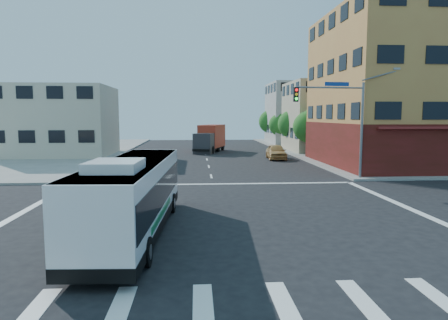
{
  "coord_description": "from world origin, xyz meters",
  "views": [
    {
      "loc": [
        -1.14,
        -17.28,
        4.62
      ],
      "look_at": [
        0.32,
        3.48,
        2.31
      ],
      "focal_mm": 32.0,
      "sensor_mm": 36.0,
      "label": 1
    }
  ],
  "objects": [
    {
      "name": "transit_bus",
      "position": [
        -3.58,
        -1.81,
        1.57
      ],
      "size": [
        2.9,
        10.93,
        3.2
      ],
      "rotation": [
        0.0,
        0.0,
        -0.05
      ],
      "color": "black",
      "rests_on": "ground"
    },
    {
      "name": "box_truck",
      "position": [
        0.63,
        33.96,
        1.68
      ],
      "size": [
        4.46,
        8.0,
        3.46
      ],
      "rotation": [
        0.0,
        0.0,
        -0.31
      ],
      "color": "#2B2B30",
      "rests_on": "ground"
    },
    {
      "name": "building_east_near",
      "position": [
        16.98,
        33.98,
        4.51
      ],
      "size": [
        12.06,
        10.06,
        9.0
      ],
      "color": "tan",
      "rests_on": "ground"
    },
    {
      "name": "corner_building_ne",
      "position": [
        19.99,
        18.48,
        5.89
      ],
      "size": [
        18.1,
        15.44,
        14.0
      ],
      "color": "#B88542",
      "rests_on": "ground"
    },
    {
      "name": "street_tree_a",
      "position": [
        11.9,
        27.92,
        3.59
      ],
      "size": [
        3.6,
        3.6,
        5.53
      ],
      "color": "#382714",
      "rests_on": "ground"
    },
    {
      "name": "street_tree_d",
      "position": [
        11.9,
        51.92,
        3.88
      ],
      "size": [
        4.0,
        4.0,
        6.03
      ],
      "color": "#382714",
      "rests_on": "ground"
    },
    {
      "name": "signal_mast_ne",
      "position": [
        9.08,
        10.62,
        4.98
      ],
      "size": [
        7.91,
        1.13,
        8.07
      ],
      "color": "slate",
      "rests_on": "ground"
    },
    {
      "name": "street_tree_c",
      "position": [
        11.9,
        43.92,
        3.46
      ],
      "size": [
        3.4,
        3.4,
        5.29
      ],
      "color": "#382714",
      "rests_on": "ground"
    },
    {
      "name": "building_west",
      "position": [
        -17.02,
        29.98,
        4.01
      ],
      "size": [
        12.06,
        10.06,
        8.0
      ],
      "color": "beige",
      "rests_on": "ground"
    },
    {
      "name": "street_tree_b",
      "position": [
        11.9,
        35.92,
        3.75
      ],
      "size": [
        3.8,
        3.8,
        5.79
      ],
      "color": "#382714",
      "rests_on": "ground"
    },
    {
      "name": "building_east_far",
      "position": [
        16.98,
        47.98,
        5.01
      ],
      "size": [
        12.06,
        10.06,
        10.0
      ],
      "color": "#A5A49F",
      "rests_on": "ground"
    },
    {
      "name": "ground",
      "position": [
        0.0,
        0.0,
        0.0
      ],
      "size": [
        120.0,
        120.0,
        0.0
      ],
      "primitive_type": "plane",
      "color": "black",
      "rests_on": "ground"
    },
    {
      "name": "parked_car",
      "position": [
        7.42,
        24.82,
        0.8
      ],
      "size": [
        2.17,
        4.79,
        1.59
      ],
      "primitive_type": "imported",
      "rotation": [
        0.0,
        0.0,
        -0.06
      ],
      "color": "tan",
      "rests_on": "ground"
    }
  ]
}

